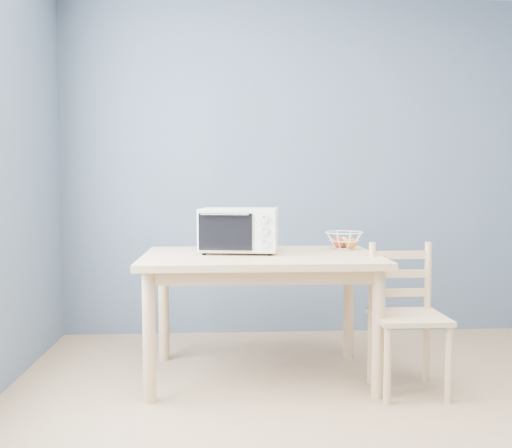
{
  "coord_description": "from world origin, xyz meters",
  "views": [
    {
      "loc": [
        -0.75,
        -2.18,
        1.17
      ],
      "look_at": [
        -0.56,
        1.23,
        0.93
      ],
      "focal_mm": 40.0,
      "sensor_mm": 36.0,
      "label": 1
    }
  ],
  "objects": [
    {
      "name": "dining_chair",
      "position": [
        0.27,
        0.94,
        0.41
      ],
      "size": [
        0.39,
        0.39,
        0.83
      ],
      "rotation": [
        0.0,
        0.0,
        0.0
      ],
      "color": "tan",
      "rests_on": "ground"
    },
    {
      "name": "fruit_basket",
      "position": [
        0.02,
        1.43,
        0.81
      ],
      "size": [
        0.29,
        0.29,
        0.11
      ],
      "rotation": [
        0.0,
        0.0,
        0.19
      ],
      "color": "white",
      "rests_on": "dining_table"
    },
    {
      "name": "toaster_oven",
      "position": [
        -0.68,
        1.28,
        0.89
      ],
      "size": [
        0.5,
        0.39,
        0.27
      ],
      "rotation": [
        0.0,
        0.0,
        -0.15
      ],
      "color": "white",
      "rests_on": "dining_table"
    },
    {
      "name": "dining_table",
      "position": [
        -0.54,
        1.2,
        0.65
      ],
      "size": [
        1.4,
        0.9,
        0.75
      ],
      "color": "tan",
      "rests_on": "ground"
    },
    {
      "name": "room",
      "position": [
        0.0,
        0.0,
        1.3
      ],
      "size": [
        4.01,
        4.51,
        2.61
      ],
      "color": "tan",
      "rests_on": "ground"
    }
  ]
}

